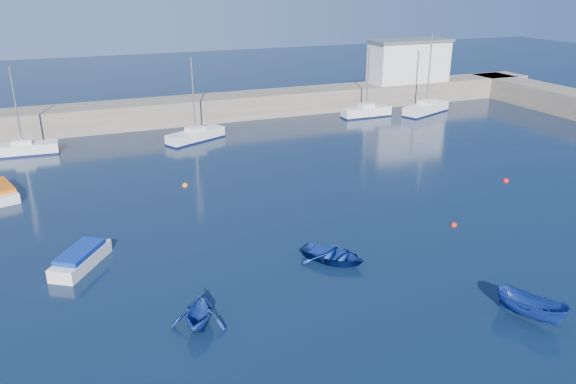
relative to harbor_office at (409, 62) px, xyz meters
name	(u,v)px	position (x,y,z in m)	size (l,w,h in m)	color
ground	(413,372)	(-30.00, -46.00, -5.10)	(220.00, 220.00, 0.00)	#0B1A31
back_wall	(177,111)	(-30.00, 0.00, -3.80)	(96.00, 4.50, 2.60)	#746759
right_arm	(575,104)	(14.00, -14.00, -3.80)	(4.50, 32.00, 2.60)	#746759
harbor_office	(409,62)	(0.00, 0.00, 0.00)	(10.00, 4.00, 5.00)	silver
sailboat_5	(23,149)	(-45.51, -6.95, -4.53)	(6.09, 2.06, 7.92)	silver
sailboat_6	(196,135)	(-29.89, -8.25, -4.54)	(6.32, 4.26, 8.12)	silver
sailboat_7	(366,111)	(-9.10, -5.52, -4.48)	(5.89, 1.70, 7.86)	silver
sailboat_8	(426,108)	(-1.65, -6.70, -4.48)	(7.21, 4.48, 9.15)	silver
motorboat_1	(81,258)	(-41.94, -31.39, -4.62)	(3.57, 4.32, 1.03)	silver
dinghy_center	(333,255)	(-28.72, -36.19, -4.71)	(2.66, 3.73, 0.77)	navy
dinghy_left	(199,311)	(-37.25, -39.54, -4.32)	(2.55, 2.95, 1.55)	navy
dinghy_right	(531,307)	(-22.79, -44.89, -4.44)	(1.28, 3.41, 1.32)	navy
buoy_1	(454,225)	(-19.22, -34.72, -5.10)	(0.42, 0.42, 0.42)	red
buoy_3	(185,186)	(-33.75, -20.69, -5.10)	(0.46, 0.46, 0.46)	orange
buoy_4	(506,181)	(-9.97, -29.27, -5.10)	(0.47, 0.47, 0.47)	red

